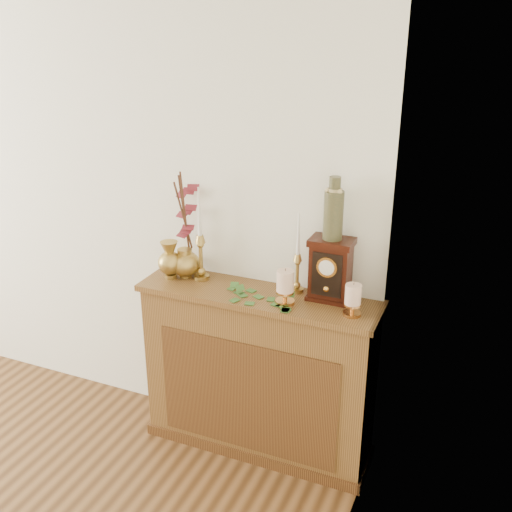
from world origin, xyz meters
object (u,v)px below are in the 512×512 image
at_px(ceramic_vase, 334,212).
at_px(ginger_jar, 187,227).
at_px(candlestick_left, 201,250).
at_px(candlestick_center, 297,267).
at_px(mantel_clock, 330,270).
at_px(bud_vase, 170,260).

bearing_deg(ceramic_vase, ginger_jar, 179.85).
relative_size(candlestick_left, candlestick_center, 1.22).
distance_m(ginger_jar, mantel_clock, 0.79).
height_order(candlestick_left, candlestick_center, candlestick_left).
relative_size(candlestick_center, bud_vase, 2.00).
distance_m(candlestick_center, ceramic_vase, 0.36).
relative_size(candlestick_center, ginger_jar, 0.70).
relative_size(bud_vase, ginger_jar, 0.35).
relative_size(candlestick_center, mantel_clock, 1.31).
xyz_separation_m(candlestick_center, bud_vase, (-0.67, -0.10, -0.03)).
xyz_separation_m(ginger_jar, ceramic_vase, (0.78, -0.00, 0.18)).
distance_m(candlestick_left, ceramic_vase, 0.74).
xyz_separation_m(candlestick_center, ginger_jar, (-0.61, -0.01, 0.13)).
bearing_deg(candlestick_left, ginger_jar, 158.92).
xyz_separation_m(bud_vase, ginger_jar, (0.06, 0.09, 0.16)).
xyz_separation_m(candlestick_left, candlestick_center, (0.51, 0.05, -0.03)).
relative_size(bud_vase, ceramic_vase, 0.68).
xyz_separation_m(candlestick_center, ceramic_vase, (0.17, -0.02, 0.31)).
relative_size(candlestick_left, bud_vase, 2.44).
bearing_deg(ginger_jar, bud_vase, -123.75).
distance_m(mantel_clock, ceramic_vase, 0.29).
relative_size(candlestick_left, ginger_jar, 0.85).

